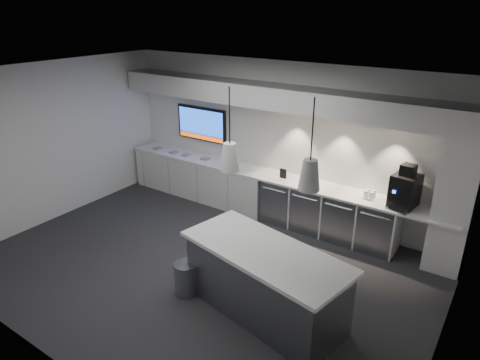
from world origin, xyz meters
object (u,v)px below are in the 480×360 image
Objects in this scene: island at (264,281)px; coffee_machine at (405,189)px; bin at (186,278)px; wall_tv at (202,124)px.

island is 2.85m from coffee_machine.
bin is 3.71m from coffee_machine.
wall_tv is 4.39m from coffee_machine.
bin is (-1.15, -0.27, -0.25)m from island.
bin is 0.71× the size of coffee_machine.
bin is at bearing -155.36° from island.
island is 4.94× the size of bin.
island reaches higher than bin.
wall_tv is 2.51× the size of bin.
coffee_machine reaches higher than bin.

